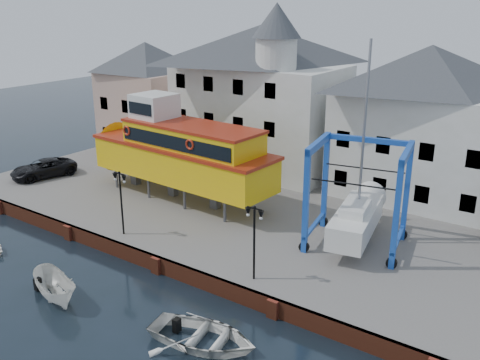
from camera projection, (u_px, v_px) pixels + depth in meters
The scene contains 13 objects.
ground at pixel (157, 273), 31.31m from camera, with size 140.00×140.00×0.00m, color black.
hardstanding at pixel (260, 208), 39.67m from camera, with size 44.00×22.00×1.00m, color slate.
quay_wall at pixel (158, 264), 31.24m from camera, with size 44.00×0.47×1.00m.
building_pink at pixel (148, 95), 53.09m from camera, with size 8.00×7.00×10.30m.
building_white_main at pixel (261, 96), 45.84m from camera, with size 14.00×8.30×14.00m.
building_white_right at pixel (424, 123), 38.98m from camera, with size 12.00×8.00×11.20m.
lamp_post_left at pixel (120, 187), 33.08m from camera, with size 1.12×0.32×4.20m.
lamp_post_right at pixel (254, 224), 27.63m from camera, with size 1.12×0.32×4.20m.
tour_boat at pixel (172, 150), 39.65m from camera, with size 17.62×5.10×7.59m.
travel_lift at pixel (359, 210), 32.51m from camera, with size 6.44×8.32×12.19m.
van at pixel (43, 168), 44.81m from camera, with size 2.44×5.29×1.47m, color black.
motorboat_a at pixel (57, 299), 28.53m from camera, with size 1.58×4.20×1.62m, color white.
motorboat_b at pixel (203, 344), 24.85m from camera, with size 3.76×5.27×1.09m, color white.
Camera 1 is at (20.04, -20.01, 15.22)m, focal length 40.00 mm.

